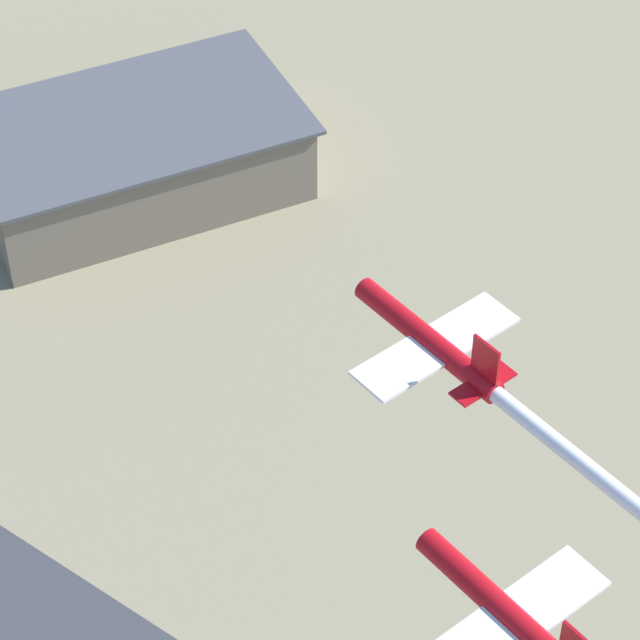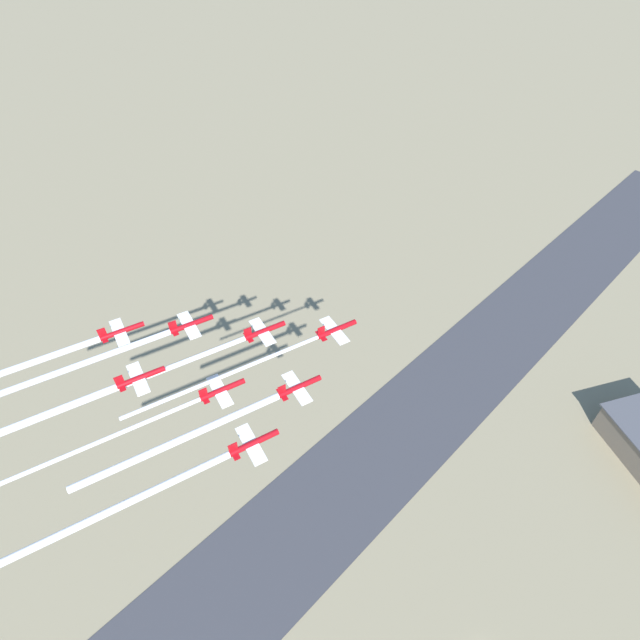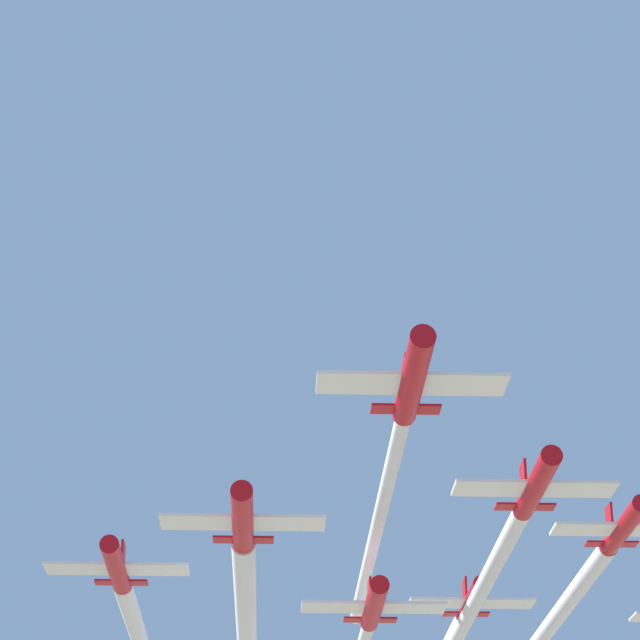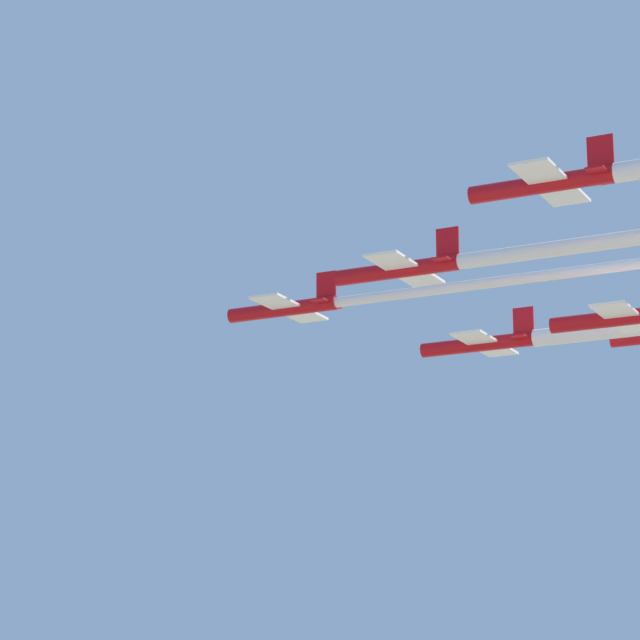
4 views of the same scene
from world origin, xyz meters
TOP-DOWN VIEW (x-y plane):
  - jet_0 at (-47.90, -24.38)m, footprint 8.45×8.72m
  - jet_1 at (-51.98, -38.11)m, footprint 8.45×8.72m
  - jet_2 at (-37.88, -34.62)m, footprint 8.45×8.72m
  - jet_3 at (-56.06, -51.84)m, footprint 8.45×8.72m
  - jet_4 at (-41.96, -48.35)m, footprint 8.45×8.72m
  - smoke_trail_0 at (-42.33, -46.88)m, footprint 9.94×37.39m

SIDE VIEW (x-z plane):
  - jet_4 at x=-41.96m, z-range 67.29..70.22m
  - jet_2 at x=-37.88m, z-range 68.39..71.31m
  - jet_1 at x=-51.98m, z-range 70.30..73.23m
  - smoke_trail_0 at x=-42.33m, z-range 71.86..72.60m
  - jet_0 at x=-47.90m, z-range 70.81..73.73m
  - jet_3 at x=-56.06m, z-range 71.98..74.91m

